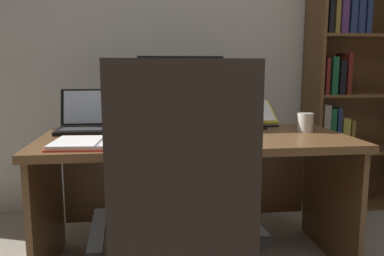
# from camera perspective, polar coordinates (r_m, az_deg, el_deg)

# --- Properties ---
(wall_back) EXTENTS (5.31, 0.12, 2.62)m
(wall_back) POSITION_cam_1_polar(r_m,az_deg,el_deg) (3.05, 0.44, 13.00)
(wall_back) COLOR beige
(wall_back) RESTS_ON ground
(desk) EXTENTS (1.66, 0.74, 0.73)m
(desk) POSITION_cam_1_polar(r_m,az_deg,el_deg) (2.18, 0.25, -5.94)
(desk) COLOR brown
(desk) RESTS_ON ground
(bookshelf) EXTENTS (0.87, 0.33, 2.22)m
(bookshelf) POSITION_cam_1_polar(r_m,az_deg,el_deg) (3.20, 22.71, 8.32)
(bookshelf) COLOR brown
(bookshelf) RESTS_ON ground
(office_chair) EXTENTS (0.63, 0.60, 1.12)m
(office_chair) POSITION_cam_1_polar(r_m,az_deg,el_deg) (1.40, -1.95, -17.33)
(office_chair) COLOR black
(office_chair) RESTS_ON ground
(monitor) EXTENTS (0.51, 0.16, 0.43)m
(monitor) POSITION_cam_1_polar(r_m,az_deg,el_deg) (2.27, -1.67, 5.33)
(monitor) COLOR black
(monitor) RESTS_ON desk
(laptop) EXTENTS (0.36, 0.30, 0.24)m
(laptop) POSITION_cam_1_polar(r_m,az_deg,el_deg) (2.30, -14.97, 0.84)
(laptop) COLOR black
(laptop) RESTS_ON desk
(keyboard) EXTENTS (0.42, 0.15, 0.02)m
(keyboard) POSITION_cam_1_polar(r_m,az_deg,el_deg) (1.92, -0.49, -1.61)
(keyboard) COLOR black
(keyboard) RESTS_ON desk
(computer_mouse) EXTENTS (0.06, 0.10, 0.04)m
(computer_mouse) POSITION_cam_1_polar(r_m,az_deg,el_deg) (1.98, 8.16, -1.16)
(computer_mouse) COLOR black
(computer_mouse) RESTS_ON desk
(reading_stand_with_book) EXTENTS (0.32, 0.28, 0.15)m
(reading_stand_with_book) POSITION_cam_1_polar(r_m,az_deg,el_deg) (2.44, 8.51, 2.11)
(reading_stand_with_book) COLOR black
(reading_stand_with_book) RESTS_ON desk
(open_binder) EXTENTS (0.48, 0.33, 0.02)m
(open_binder) POSITION_cam_1_polar(r_m,az_deg,el_deg) (1.87, -13.34, -2.17)
(open_binder) COLOR #DB422D
(open_binder) RESTS_ON desk
(notepad) EXTENTS (0.17, 0.23, 0.01)m
(notepad) POSITION_cam_1_polar(r_m,az_deg,el_deg) (2.03, -7.49, -1.34)
(notepad) COLOR white
(notepad) RESTS_ON desk
(pen) EXTENTS (0.14, 0.03, 0.01)m
(pen) POSITION_cam_1_polar(r_m,az_deg,el_deg) (2.03, -6.93, -1.07)
(pen) COLOR maroon
(pen) RESTS_ON notepad
(coffee_mug) EXTENTS (0.09, 0.09, 0.11)m
(coffee_mug) POSITION_cam_1_polar(r_m,az_deg,el_deg) (2.30, 16.51, 0.81)
(coffee_mug) COLOR silver
(coffee_mug) RESTS_ON desk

